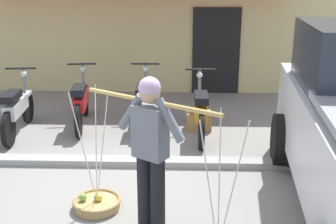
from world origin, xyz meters
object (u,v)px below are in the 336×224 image
at_px(motorcycle_nearest_shop, 17,109).
at_px(motorcycle_third_in_row, 144,102).
at_px(fruit_vendor, 150,146).
at_px(motorcycle_end_of_row, 200,111).
at_px(fruit_basket_right_side, 97,202).
at_px(motorcycle_second_in_row, 81,102).
at_px(wooden_crate, 199,120).

height_order(motorcycle_nearest_shop, motorcycle_third_in_row, same).
relative_size(fruit_vendor, motorcycle_end_of_row, 0.93).
height_order(fruit_basket_right_side, motorcycle_nearest_shop, fruit_basket_right_side).
bearing_deg(fruit_basket_right_side, motorcycle_end_of_row, 61.98).
height_order(motorcycle_second_in_row, wooden_crate, motorcycle_second_in_row).
bearing_deg(motorcycle_end_of_row, fruit_vendor, -102.30).
bearing_deg(fruit_vendor, motorcycle_second_in_row, 114.68).
xyz_separation_m(fruit_basket_right_side, motorcycle_second_in_row, (-0.85, 2.89, 0.38)).
bearing_deg(motorcycle_second_in_row, fruit_basket_right_side, -73.64).
distance_m(motorcycle_end_of_row, wooden_crate, 0.44).
distance_m(motorcycle_third_in_row, wooden_crate, 1.06).
relative_size(motorcycle_second_in_row, motorcycle_third_in_row, 1.00).
xyz_separation_m(motorcycle_nearest_shop, wooden_crate, (3.16, 0.36, -0.29)).
height_order(fruit_vendor, motorcycle_second_in_row, fruit_vendor).
relative_size(motorcycle_second_in_row, motorcycle_end_of_row, 1.00).
bearing_deg(fruit_vendor, motorcycle_nearest_shop, 131.51).
bearing_deg(motorcycle_third_in_row, fruit_basket_right_side, -95.81).
distance_m(motorcycle_nearest_shop, wooden_crate, 3.19).
xyz_separation_m(fruit_basket_right_side, motorcycle_end_of_row, (1.31, 2.46, 0.38)).
relative_size(fruit_vendor, motorcycle_third_in_row, 0.93).
bearing_deg(motorcycle_nearest_shop, fruit_basket_right_side, -52.65).
xyz_separation_m(fruit_vendor, motorcycle_nearest_shop, (-2.53, 2.86, -0.52)).
relative_size(fruit_vendor, motorcycle_second_in_row, 0.93).
relative_size(motorcycle_nearest_shop, motorcycle_third_in_row, 1.00).
bearing_deg(motorcycle_third_in_row, fruit_vendor, -83.60).
relative_size(fruit_basket_right_side, wooden_crate, 3.30).
distance_m(fruit_basket_right_side, motorcycle_nearest_shop, 3.08).
bearing_deg(motorcycle_nearest_shop, motorcycle_end_of_row, 0.52).
bearing_deg(motorcycle_nearest_shop, motorcycle_second_in_row, 24.50).
distance_m(fruit_vendor, motorcycle_second_in_row, 3.69).
relative_size(motorcycle_second_in_row, wooden_crate, 4.12).
bearing_deg(motorcycle_third_in_row, motorcycle_nearest_shop, -166.58).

